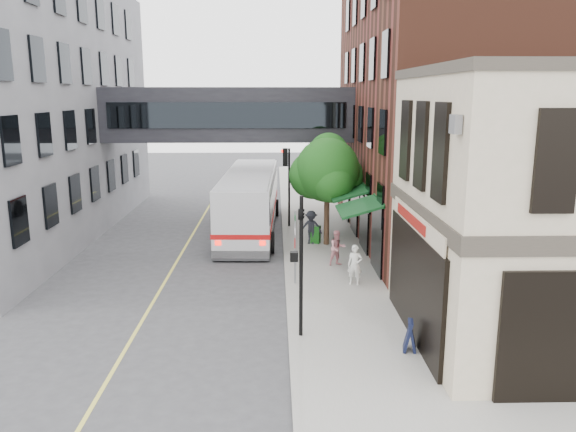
{
  "coord_description": "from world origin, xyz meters",
  "views": [
    {
      "loc": [
        -0.39,
        -14.59,
        7.66
      ],
      "look_at": [
        0.06,
        5.07,
        3.36
      ],
      "focal_mm": 35.0,
      "sensor_mm": 36.0,
      "label": 1
    }
  ],
  "objects_px": {
    "bus": "(250,199)",
    "pedestrian_a": "(355,265)",
    "newspaper_box": "(316,234)",
    "pedestrian_c": "(311,227)",
    "sandwich_board": "(410,336)",
    "pedestrian_b": "(337,248)"
  },
  "relations": [
    {
      "from": "bus",
      "to": "pedestrian_c",
      "type": "relative_size",
      "value": 7.22
    },
    {
      "from": "bus",
      "to": "sandwich_board",
      "type": "xyz_separation_m",
      "value": [
        5.42,
        -15.59,
        -1.24
      ]
    },
    {
      "from": "pedestrian_b",
      "to": "pedestrian_c",
      "type": "xyz_separation_m",
      "value": [
        -0.94,
        3.68,
        0.07
      ]
    },
    {
      "from": "bus",
      "to": "newspaper_box",
      "type": "bearing_deg",
      "value": -42.45
    },
    {
      "from": "pedestrian_a",
      "to": "pedestrian_c",
      "type": "distance_m",
      "value": 6.4
    },
    {
      "from": "pedestrian_a",
      "to": "pedestrian_c",
      "type": "bearing_deg",
      "value": 116.78
    },
    {
      "from": "pedestrian_a",
      "to": "sandwich_board",
      "type": "relative_size",
      "value": 1.74
    },
    {
      "from": "pedestrian_a",
      "to": "bus",
      "type": "bearing_deg",
      "value": 130.06
    },
    {
      "from": "bus",
      "to": "sandwich_board",
      "type": "bearing_deg",
      "value": -70.83
    },
    {
      "from": "bus",
      "to": "pedestrian_a",
      "type": "bearing_deg",
      "value": -64.43
    },
    {
      "from": "pedestrian_a",
      "to": "pedestrian_b",
      "type": "distance_m",
      "value": 2.61
    },
    {
      "from": "pedestrian_a",
      "to": "pedestrian_b",
      "type": "bearing_deg",
      "value": 113.77
    },
    {
      "from": "newspaper_box",
      "to": "sandwich_board",
      "type": "distance_m",
      "value": 12.55
    },
    {
      "from": "pedestrian_b",
      "to": "newspaper_box",
      "type": "bearing_deg",
      "value": 81.07
    },
    {
      "from": "pedestrian_a",
      "to": "pedestrian_b",
      "type": "xyz_separation_m",
      "value": [
        -0.42,
        2.57,
        -0.02
      ]
    },
    {
      "from": "newspaper_box",
      "to": "pedestrian_c",
      "type": "bearing_deg",
      "value": -127.34
    },
    {
      "from": "pedestrian_b",
      "to": "sandwich_board",
      "type": "bearing_deg",
      "value": -100.89
    },
    {
      "from": "pedestrian_b",
      "to": "sandwich_board",
      "type": "distance_m",
      "value": 8.64
    },
    {
      "from": "bus",
      "to": "pedestrian_a",
      "type": "height_order",
      "value": "bus"
    },
    {
      "from": "pedestrian_a",
      "to": "pedestrian_c",
      "type": "relative_size",
      "value": 0.94
    },
    {
      "from": "newspaper_box",
      "to": "pedestrian_a",
      "type": "bearing_deg",
      "value": -61.66
    },
    {
      "from": "pedestrian_c",
      "to": "newspaper_box",
      "type": "bearing_deg",
      "value": 44.93
    }
  ]
}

